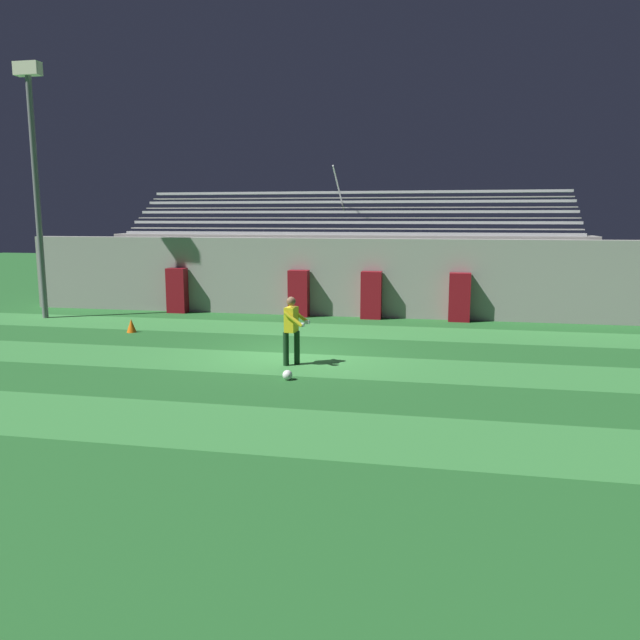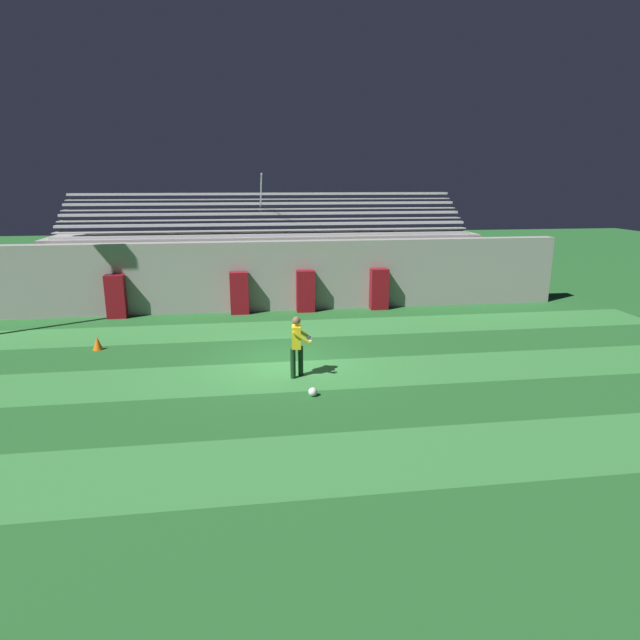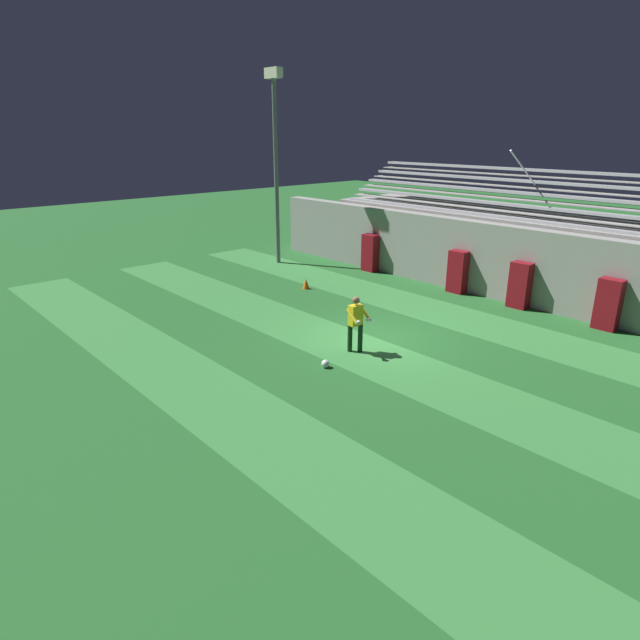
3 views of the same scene
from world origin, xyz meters
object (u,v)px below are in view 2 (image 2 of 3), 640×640
at_px(soccer_ball, 313,392).
at_px(padding_pillar_gate_right, 305,291).
at_px(goalkeeper, 297,343).
at_px(padding_pillar_gate_left, 239,293).
at_px(padding_pillar_far_left, 116,297).
at_px(padding_pillar_far_right, 379,289).
at_px(traffic_cone, 97,343).

bearing_deg(soccer_ball, padding_pillar_gate_right, 84.57).
bearing_deg(goalkeeper, soccer_ball, -80.46).
distance_m(padding_pillar_gate_left, padding_pillar_far_left, 4.68).
xyz_separation_m(padding_pillar_far_right, goalkeeper, (-4.10, -7.35, 0.12)).
relative_size(goalkeeper, traffic_cone, 3.98).
height_order(goalkeeper, soccer_ball, goalkeeper).
bearing_deg(padding_pillar_far_right, padding_pillar_gate_right, 180.00).
height_order(padding_pillar_gate_right, traffic_cone, padding_pillar_gate_right).
bearing_deg(padding_pillar_far_right, goalkeeper, -119.14).
distance_m(padding_pillar_gate_right, padding_pillar_far_left, 7.31).
relative_size(padding_pillar_gate_right, padding_pillar_far_right, 1.00).
bearing_deg(padding_pillar_gate_left, padding_pillar_gate_right, 0.00).
bearing_deg(padding_pillar_gate_right, soccer_ball, -95.43).
bearing_deg(soccer_ball, padding_pillar_far_right, 66.16).
bearing_deg(padding_pillar_gate_right, traffic_cone, -149.73).
bearing_deg(goalkeeper, padding_pillar_gate_right, 81.75).
bearing_deg(padding_pillar_far_right, soccer_ball, -113.84).
bearing_deg(padding_pillar_gate_right, padding_pillar_far_left, 180.00).
relative_size(padding_pillar_far_left, goalkeeper, 1.00).
height_order(padding_pillar_gate_left, soccer_ball, padding_pillar_gate_left).
xyz_separation_m(padding_pillar_far_left, goalkeeper, (6.24, -7.35, 0.12)).
distance_m(padding_pillar_gate_right, padding_pillar_far_right, 3.03).
height_order(padding_pillar_gate_right, padding_pillar_far_right, same).
distance_m(padding_pillar_gate_right, soccer_ball, 8.81).
bearing_deg(goalkeeper, padding_pillar_far_left, 130.33).
height_order(padding_pillar_far_right, traffic_cone, padding_pillar_far_right).
height_order(padding_pillar_far_right, goalkeeper, padding_pillar_far_right).
distance_m(padding_pillar_far_right, soccer_ball, 9.59).
bearing_deg(padding_pillar_far_right, padding_pillar_gate_left, 180.00).
xyz_separation_m(padding_pillar_gate_left, traffic_cone, (-4.40, -4.10, -0.63)).
bearing_deg(padding_pillar_gate_left, goalkeeper, -78.01).
xyz_separation_m(padding_pillar_far_left, traffic_cone, (0.28, -4.10, -0.63)).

